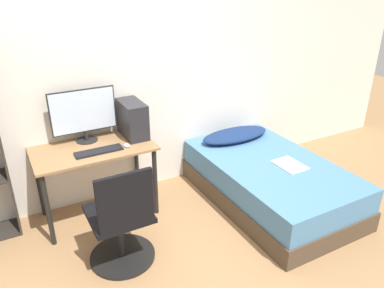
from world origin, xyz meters
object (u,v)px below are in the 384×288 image
Objects in this scene: bed at (270,182)px; keyboard at (99,151)px; pc_tower at (132,119)px; office_chair at (122,227)px; monitor at (84,113)px.

bed is 4.27× the size of keyboard.
keyboard is 0.49m from pc_tower.
office_chair is 1.68m from bed.
office_chair is 0.77m from keyboard.
keyboard is at bearing -153.13° from pc_tower.
monitor is at bearing 89.40° from office_chair.
pc_tower reaches higher than keyboard.
office_chair is at bearing -93.41° from keyboard.
bed is 2.99× the size of monitor.
pc_tower is at bearing 62.50° from office_chair.
monitor is at bearing 95.36° from keyboard.
monitor reaches higher than keyboard.
monitor is 0.46m from pc_tower.
office_chair is at bearing -174.35° from bed.
keyboard is 1.09× the size of pc_tower.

